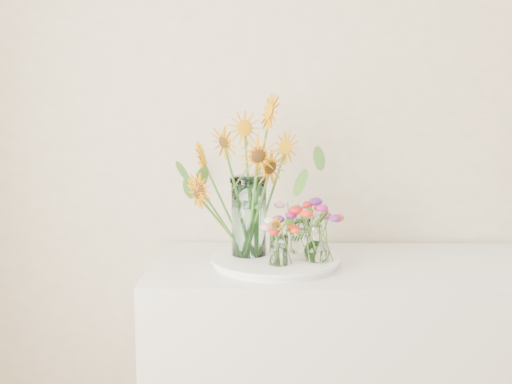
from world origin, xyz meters
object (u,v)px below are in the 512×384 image
tray (275,261)px  small_vase_a (279,251)px  mason_jar (249,216)px  counter (344,382)px  small_vase_c (300,236)px  small_vase_b (317,244)px

tray → small_vase_a: bearing=-84.0°
mason_jar → small_vase_a: 0.19m
mason_jar → small_vase_a: size_ratio=2.70×
counter → small_vase_c: 0.57m
tray → small_vase_c: (0.09, 0.07, 0.08)m
mason_jar → counter: bearing=-0.6°
tray → small_vase_b: (0.14, -0.05, 0.08)m
mason_jar → small_vase_b: size_ratio=2.17×
counter → small_vase_a: bearing=-152.8°
counter → small_vase_b: size_ratio=10.60×
tray → small_vase_c: small_vase_c is taller
counter → small_vase_c: small_vase_c is taller
small_vase_c → mason_jar: bearing=-168.0°
small_vase_a → small_vase_b: 0.14m
counter → mason_jar: size_ratio=4.89×
tray → mason_jar: mason_jar is taller
small_vase_a → small_vase_b: bearing=19.7°
tray → counter: bearing=5.5°
counter → small_vase_a: size_ratio=13.21×
tray → small_vase_b: size_ratio=3.25×
tray → small_vase_a: (0.01, -0.10, 0.07)m
small_vase_a → mason_jar: bearing=128.5°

